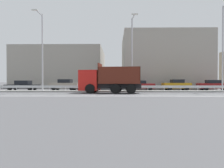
% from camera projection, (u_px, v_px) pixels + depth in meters
% --- Properties ---
extents(ground_plane, '(320.00, 320.00, 0.00)m').
position_uv_depth(ground_plane, '(115.00, 93.00, 24.80)').
color(ground_plane, '#424244').
extents(lane_strip_0, '(54.91, 0.16, 0.01)m').
position_uv_depth(lane_strip_0, '(110.00, 94.00, 22.39)').
color(lane_strip_0, silver).
rests_on(lane_strip_0, ground_plane).
extents(lane_strip_1, '(54.91, 0.16, 0.01)m').
position_uv_depth(lane_strip_1, '(110.00, 95.00, 20.33)').
color(lane_strip_1, silver).
rests_on(lane_strip_1, ground_plane).
extents(lane_strip_2, '(54.91, 0.16, 0.01)m').
position_uv_depth(lane_strip_2, '(109.00, 96.00, 19.19)').
color(lane_strip_2, silver).
rests_on(lane_strip_2, ground_plane).
extents(median_island, '(30.20, 1.10, 0.18)m').
position_uv_depth(median_island, '(115.00, 91.00, 26.62)').
color(median_island, gray).
rests_on(median_island, ground_plane).
extents(median_guardrail, '(54.91, 0.09, 0.78)m').
position_uv_depth(median_guardrail, '(115.00, 87.00, 27.60)').
color(median_guardrail, '#9EA0A5').
rests_on(median_guardrail, ground_plane).
extents(dump_truck, '(7.00, 3.22, 3.29)m').
position_uv_depth(dump_truck, '(102.00, 82.00, 24.28)').
color(dump_truck, red).
rests_on(dump_truck, ground_plane).
extents(median_road_sign, '(0.77, 0.16, 2.32)m').
position_uv_depth(median_road_sign, '(93.00, 82.00, 26.65)').
color(median_road_sign, white).
rests_on(median_road_sign, ground_plane).
extents(street_lamp_1, '(0.70, 2.54, 9.52)m').
position_uv_depth(street_lamp_1, '(42.00, 49.00, 26.52)').
color(street_lamp_1, '#ADADB2').
rests_on(street_lamp_1, ground_plane).
extents(street_lamp_2, '(0.71, 2.69, 8.96)m').
position_uv_depth(street_lamp_2, '(132.00, 51.00, 26.32)').
color(street_lamp_2, '#ADADB2').
rests_on(street_lamp_2, ground_plane).
extents(street_lamp_3, '(0.71, 2.21, 10.44)m').
position_uv_depth(street_lamp_3, '(223.00, 45.00, 26.26)').
color(street_lamp_3, '#ADADB2').
rests_on(street_lamp_3, ground_plane).
extents(parked_car_1, '(4.63, 1.99, 1.41)m').
position_uv_depth(parked_car_1, '(23.00, 85.00, 31.48)').
color(parked_car_1, black).
rests_on(parked_car_1, ground_plane).
extents(parked_car_2, '(4.35, 2.15, 1.60)m').
position_uv_depth(parked_car_2, '(65.00, 85.00, 31.69)').
color(parked_car_2, gray).
rests_on(parked_car_2, ground_plane).
extents(parked_car_3, '(4.34, 2.19, 1.59)m').
position_uv_depth(parked_car_3, '(105.00, 85.00, 31.56)').
color(parked_car_3, gray).
rests_on(parked_car_3, ground_plane).
extents(parked_car_4, '(3.99, 2.05, 1.41)m').
position_uv_depth(parked_car_4, '(140.00, 85.00, 31.34)').
color(parked_car_4, maroon).
rests_on(parked_car_4, ground_plane).
extents(parked_car_5, '(4.05, 2.01, 1.56)m').
position_uv_depth(parked_car_5, '(176.00, 85.00, 31.23)').
color(parked_car_5, '#B27A14').
rests_on(parked_car_5, ground_plane).
extents(parked_car_6, '(4.82, 2.00, 1.49)m').
position_uv_depth(parked_car_6, '(215.00, 85.00, 30.98)').
color(parked_car_6, maroon).
rests_on(parked_car_6, ground_plane).
extents(background_building_0, '(16.62, 15.79, 7.84)m').
position_uv_depth(background_building_0, '(64.00, 69.00, 46.34)').
color(background_building_0, gray).
rests_on(background_building_0, ground_plane).
extents(background_building_1, '(14.37, 14.18, 9.61)m').
position_uv_depth(background_building_1, '(161.00, 62.00, 40.80)').
color(background_building_1, gray).
rests_on(background_building_1, ground_plane).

